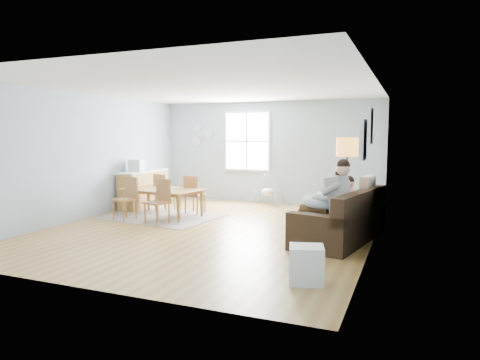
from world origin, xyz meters
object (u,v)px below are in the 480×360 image
at_px(chair_nw, 163,190).
at_px(storage_cube, 306,265).
at_px(baby_swing, 268,191).
at_px(chair_sw, 127,196).
at_px(monitor, 137,166).
at_px(dining_table, 161,203).
at_px(chair_se, 160,198).
at_px(sofa, 343,223).
at_px(floor_lamp, 347,156).
at_px(toddler, 343,196).
at_px(chair_ne, 193,192).
at_px(father, 329,199).
at_px(counter, 144,189).

bearing_deg(chair_nw, storage_cube, -40.14).
bearing_deg(baby_swing, storage_cube, -67.07).
height_order(chair_sw, monitor, monitor).
relative_size(dining_table, baby_swing, 2.15).
xyz_separation_m(chair_sw, chair_se, (0.88, -0.10, 0.00)).
xyz_separation_m(sofa, floor_lamp, (0.04, -0.04, 1.15)).
bearing_deg(chair_sw, toddler, 0.56).
distance_m(sofa, monitor, 5.42).
bearing_deg(storage_cube, sofa, 87.41).
bearing_deg(chair_ne, father, -24.69).
relative_size(floor_lamp, chair_se, 1.92).
relative_size(chair_ne, counter, 0.53).
bearing_deg(chair_sw, storage_cube, -28.91).
distance_m(father, floor_lamp, 0.78).
bearing_deg(dining_table, floor_lamp, -1.30).
distance_m(sofa, floor_lamp, 1.16).
distance_m(chair_nw, counter, 0.80).
xyz_separation_m(sofa, chair_sw, (-4.59, 0.18, 0.21)).
xyz_separation_m(dining_table, chair_sw, (-0.50, -0.55, 0.21)).
bearing_deg(chair_se, toddler, 2.24).
relative_size(chair_sw, baby_swing, 1.12).
bearing_deg(storage_cube, chair_ne, 134.23).
bearing_deg(counter, sofa, -17.85).
bearing_deg(chair_nw, monitor, -178.71).
xyz_separation_m(counter, baby_swing, (2.82, 1.44, -0.10)).
bearing_deg(chair_nw, chair_sw, -95.76).
distance_m(chair_sw, chair_nw, 1.21).
distance_m(father, toddler, 0.53).
height_order(sofa, chair_ne, sofa).
xyz_separation_m(toddler, baby_swing, (-2.36, 2.89, -0.39)).
relative_size(chair_sw, chair_se, 0.99).
xyz_separation_m(father, floor_lamp, (0.24, 0.24, 0.70)).
bearing_deg(father, chair_sw, 174.07).
bearing_deg(floor_lamp, baby_swing, 127.71).
bearing_deg(sofa, chair_sw, 177.80).
xyz_separation_m(floor_lamp, chair_nw, (-4.52, 1.42, -0.97)).
relative_size(father, counter, 0.86).
distance_m(toddler, chair_nw, 4.59).
distance_m(floor_lamp, monitor, 5.44).
bearing_deg(chair_se, floor_lamp, -1.81).
bearing_deg(dining_table, monitor, 159.08).
xyz_separation_m(toddler, counter, (-5.17, 1.46, -0.28)).
height_order(dining_table, chair_sw, chair_sw).
relative_size(floor_lamp, monitor, 5.06).
xyz_separation_m(toddler, chair_ne, (-3.55, 1.06, -0.25)).
relative_size(chair_se, monitor, 2.63).
distance_m(chair_ne, monitor, 1.71).
bearing_deg(chair_nw, baby_swing, 39.87).
height_order(sofa, father, father).
height_order(floor_lamp, chair_ne, floor_lamp).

